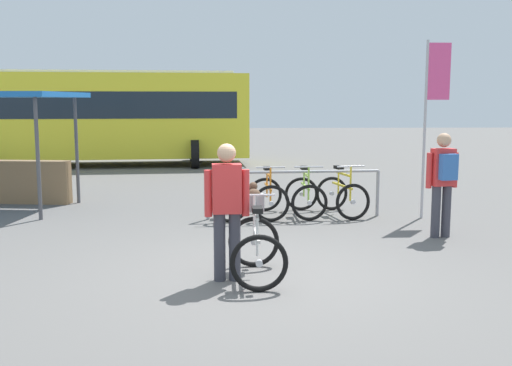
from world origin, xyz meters
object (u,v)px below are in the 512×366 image
at_px(racked_bike_white, 230,197).
at_px(person_with_featured_bike, 227,206).
at_px(racked_bike_yellow, 342,196).
at_px(racked_bike_lime, 305,196).
at_px(racked_bike_orange, 268,197).
at_px(market_stall, 3,138).
at_px(banner_flag, 433,95).
at_px(bus_distant, 94,113).
at_px(featured_bicycle, 256,237).
at_px(pedestrian_with_backpack, 443,178).

distance_m(racked_bike_white, person_with_featured_bike, 3.93).
bearing_deg(person_with_featured_bike, racked_bike_yellow, 62.12).
bearing_deg(racked_bike_lime, racked_bike_orange, -176.36).
bearing_deg(racked_bike_lime, market_stall, 168.40).
distance_m(person_with_featured_bike, market_stall, 6.92).
height_order(racked_bike_lime, banner_flag, banner_flag).
bearing_deg(racked_bike_white, person_with_featured_bike, -90.53).
bearing_deg(bus_distant, featured_bicycle, -69.49).
xyz_separation_m(racked_bike_orange, featured_bicycle, (-0.39, -3.76, 0.12)).
xyz_separation_m(pedestrian_with_backpack, banner_flag, (0.33, 1.56, 1.29)).
height_order(racked_bike_lime, racked_bike_yellow, same).
distance_m(racked_bike_lime, market_stall, 6.17).
xyz_separation_m(racked_bike_yellow, market_stall, (-6.66, 1.18, 1.03)).
bearing_deg(racked_bike_white, market_stall, 163.95).
bearing_deg(market_stall, banner_flag, -10.57).
distance_m(racked_bike_yellow, person_with_featured_bike, 4.59).
relative_size(featured_bicycle, banner_flag, 0.38).
relative_size(racked_bike_orange, racked_bike_yellow, 0.92).
relative_size(racked_bike_orange, market_stall, 0.33).
height_order(featured_bicycle, bus_distant, bus_distant).
height_order(racked_bike_white, bus_distant, bus_distant).
bearing_deg(racked_bike_yellow, racked_bike_white, -176.36).
height_order(racked_bike_white, racked_bike_lime, same).
xyz_separation_m(racked_bike_lime, racked_bike_yellow, (0.70, 0.04, -0.00)).
height_order(racked_bike_yellow, market_stall, market_stall).
bearing_deg(featured_bicycle, bus_distant, 110.51).
relative_size(person_with_featured_bike, pedestrian_with_backpack, 1.00).
bearing_deg(featured_bicycle, pedestrian_with_backpack, 32.77).
height_order(racked_bike_orange, pedestrian_with_backpack, pedestrian_with_backpack).
height_order(pedestrian_with_backpack, banner_flag, banner_flag).
xyz_separation_m(pedestrian_with_backpack, bus_distant, (-7.78, 10.85, 0.80)).
bearing_deg(bus_distant, racked_bike_white, -63.76).
bearing_deg(racked_bike_lime, bus_distant, 123.16).
height_order(racked_bike_yellow, featured_bicycle, featured_bicycle).
height_order(market_stall, banner_flag, banner_flag).
xyz_separation_m(racked_bike_lime, market_stall, (-5.96, 1.22, 1.03)).
height_order(racked_bike_orange, banner_flag, banner_flag).
distance_m(bus_distant, banner_flag, 12.34).
bearing_deg(pedestrian_with_backpack, banner_flag, 78.14).
bearing_deg(racked_bike_yellow, person_with_featured_bike, -117.88).
bearing_deg(racked_bike_lime, featured_bicycle, -105.95).
bearing_deg(racked_bike_lime, banner_flag, -7.80).
distance_m(racked_bike_white, pedestrian_with_backpack, 3.80).
relative_size(racked_bike_lime, market_stall, 0.34).
bearing_deg(racked_bike_orange, featured_bicycle, -95.90).
relative_size(person_with_featured_bike, bus_distant, 0.16).
relative_size(racked_bike_orange, person_with_featured_bike, 0.69).
bearing_deg(market_stall, pedestrian_with_backpack, -21.46).
distance_m(racked_bike_lime, bus_distant, 10.82).
xyz_separation_m(racked_bike_white, person_with_featured_bike, (-0.04, -3.90, 0.54)).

